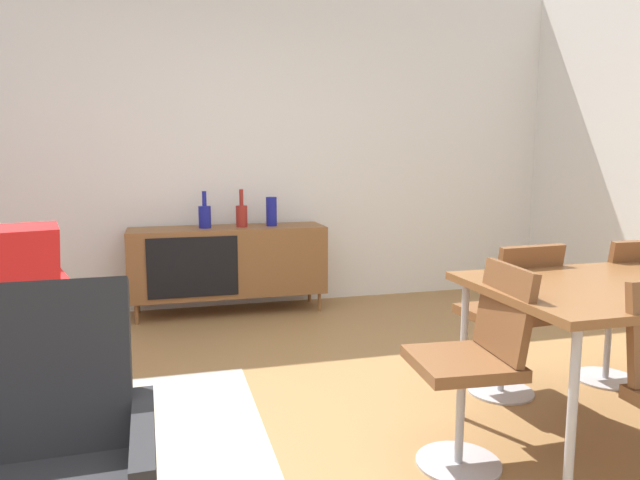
% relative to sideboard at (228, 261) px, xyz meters
% --- Properties ---
extents(ground_plane, '(8.32, 8.32, 0.00)m').
position_rel_sideboard_xyz_m(ground_plane, '(-0.08, -2.30, -0.44)').
color(ground_plane, '#9E7242').
extents(wall_back, '(6.80, 0.12, 2.80)m').
position_rel_sideboard_xyz_m(wall_back, '(-0.08, 0.30, 0.96)').
color(wall_back, white).
rests_on(wall_back, ground_plane).
extents(sideboard, '(1.60, 0.45, 0.72)m').
position_rel_sideboard_xyz_m(sideboard, '(0.00, 0.00, 0.00)').
color(sideboard, brown).
rests_on(sideboard, ground_plane).
extents(vase_cobalt, '(0.09, 0.09, 0.24)m').
position_rel_sideboard_xyz_m(vase_cobalt, '(0.37, 0.00, 0.40)').
color(vase_cobalt, navy).
rests_on(vase_cobalt, sideboard).
extents(vase_sculptural_dark, '(0.10, 0.10, 0.30)m').
position_rel_sideboard_xyz_m(vase_sculptural_dark, '(-0.18, 0.00, 0.38)').
color(vase_sculptural_dark, navy).
rests_on(vase_sculptural_dark, sideboard).
extents(vase_ceramic_small, '(0.09, 0.09, 0.31)m').
position_rel_sideboard_xyz_m(vase_ceramic_small, '(0.12, 0.00, 0.38)').
color(vase_ceramic_small, maroon).
rests_on(vase_ceramic_small, sideboard).
extents(dining_chair_back_left, '(0.43, 0.45, 0.86)m').
position_rel_sideboard_xyz_m(dining_chair_back_left, '(1.27, -2.14, 0.03)').
color(dining_chair_back_left, brown).
rests_on(dining_chair_back_left, ground_plane).
extents(dining_chair_back_right, '(0.41, 0.44, 0.86)m').
position_rel_sideboard_xyz_m(dining_chair_back_right, '(1.96, -2.14, 0.03)').
color(dining_chair_back_right, brown).
rests_on(dining_chair_back_right, ground_plane).
extents(dining_chair_near_window, '(0.45, 0.43, 0.86)m').
position_rel_sideboard_xyz_m(dining_chair_near_window, '(0.72, -2.70, 0.03)').
color(dining_chair_near_window, brown).
rests_on(dining_chair_near_window, ground_plane).
extents(lounge_chair_red, '(0.83, 0.80, 0.95)m').
position_rel_sideboard_xyz_m(lounge_chair_red, '(-1.42, -1.21, 0.03)').
color(lounge_chair_red, red).
rests_on(lounge_chair_red, ground_plane).
extents(armchair_black_shell, '(0.73, 0.67, 0.95)m').
position_rel_sideboard_xyz_m(armchair_black_shell, '(-0.92, -3.18, 0.03)').
color(armchair_black_shell, '#262628').
rests_on(armchair_black_shell, ground_plane).
extents(area_rug, '(2.20, 1.70, 0.01)m').
position_rel_sideboard_xyz_m(area_rug, '(-1.18, -2.20, -0.44)').
color(area_rug, '#B7AD99').
rests_on(area_rug, ground_plane).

